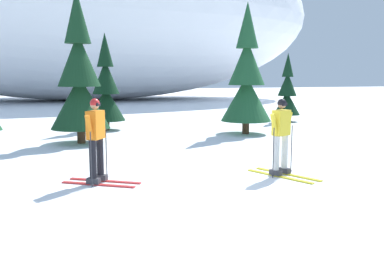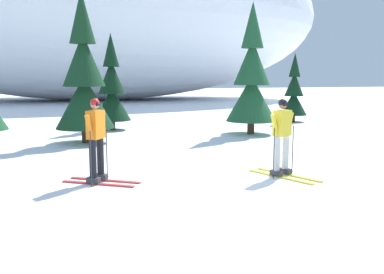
{
  "view_description": "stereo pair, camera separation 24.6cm",
  "coord_description": "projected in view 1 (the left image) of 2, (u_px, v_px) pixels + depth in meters",
  "views": [
    {
      "loc": [
        -2.78,
        -8.9,
        2.32
      ],
      "look_at": [
        -0.11,
        0.17,
        0.95
      ],
      "focal_mm": 40.52,
      "sensor_mm": 36.0,
      "label": 1
    },
    {
      "loc": [
        -2.54,
        -8.96,
        2.32
      ],
      "look_at": [
        -0.11,
        0.17,
        0.95
      ],
      "focal_mm": 40.52,
      "sensor_mm": 36.0,
      "label": 2
    }
  ],
  "objects": [
    {
      "name": "snow_ridge_background",
      "position": [
        86.0,
        12.0,
        38.11
      ],
      "size": [
        41.56,
        21.45,
        15.51
      ],
      "primitive_type": "ellipsoid",
      "color": "white",
      "rests_on": "ground"
    },
    {
      "name": "pine_tree_center_left",
      "position": [
        79.0,
        80.0,
        14.4
      ],
      "size": [
        1.96,
        1.96,
        5.09
      ],
      "color": "#47301E",
      "rests_on": "ground"
    },
    {
      "name": "skier_yellow_jacket",
      "position": [
        281.0,
        136.0,
        9.91
      ],
      "size": [
        1.15,
        1.8,
        1.77
      ],
      "color": "gold",
      "rests_on": "ground"
    },
    {
      "name": "ground_plane",
      "position": [
        199.0,
        180.0,
        9.56
      ],
      "size": [
        120.0,
        120.0,
        0.0
      ],
      "primitive_type": "plane",
      "color": "white"
    },
    {
      "name": "pine_tree_right",
      "position": [
        247.0,
        80.0,
        16.77
      ],
      "size": [
        1.95,
        1.95,
        5.06
      ],
      "color": "#47301E",
      "rests_on": "ground"
    },
    {
      "name": "pine_tree_center_right",
      "position": [
        106.0,
        90.0,
        17.93
      ],
      "size": [
        1.55,
        1.55,
        4.01
      ],
      "color": "#47301E",
      "rests_on": "ground"
    },
    {
      "name": "pine_tree_far_right",
      "position": [
        287.0,
        93.0,
        21.28
      ],
      "size": [
        1.29,
        1.29,
        3.35
      ],
      "color": "#47301E",
      "rests_on": "ground"
    },
    {
      "name": "skier_orange_jacket",
      "position": [
        96.0,
        139.0,
        9.18
      ],
      "size": [
        1.65,
        1.23,
        1.82
      ],
      "color": "red",
      "rests_on": "ground"
    }
  ]
}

